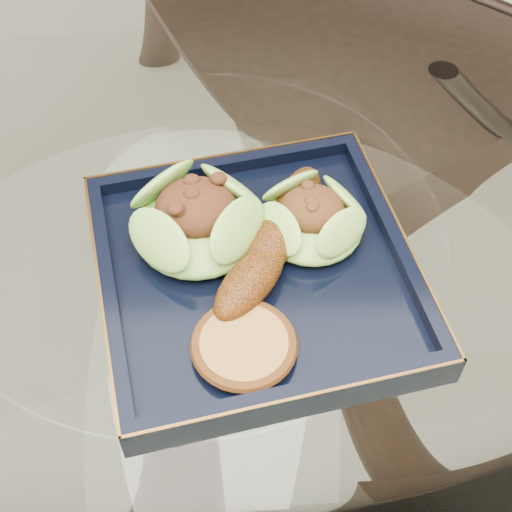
{
  "coord_description": "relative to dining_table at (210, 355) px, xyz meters",
  "views": [
    {
      "loc": [
        0.04,
        -0.4,
        1.28
      ],
      "look_at": [
        0.05,
        -0.02,
        0.8
      ],
      "focal_mm": 50.0,
      "sensor_mm": 36.0,
      "label": 1
    }
  ],
  "objects": [
    {
      "name": "dining_table",
      "position": [
        0.0,
        0.0,
        0.0
      ],
      "size": [
        1.13,
        1.13,
        0.77
      ],
      "color": "white",
      "rests_on": "ground"
    },
    {
      "name": "dining_chair",
      "position": [
        0.16,
        0.55,
        -0.0
      ],
      "size": [
        0.6,
        0.6,
        1.06
      ],
      "rotation": [
        0.0,
        0.0,
        0.38
      ],
      "color": "black",
      "rests_on": "ground"
    },
    {
      "name": "navy_plate",
      "position": [
        0.05,
        -0.02,
        0.17
      ],
      "size": [
        0.32,
        0.32,
        0.02
      ],
      "primitive_type": "cube",
      "rotation": [
        0.0,
        0.0,
        0.2
      ],
      "color": "black",
      "rests_on": "dining_table"
    },
    {
      "name": "lettuce_wrap_left",
      "position": [
        -0.0,
        0.01,
        0.2
      ],
      "size": [
        0.15,
        0.15,
        0.04
      ],
      "primitive_type": "ellipsoid",
      "rotation": [
        0.0,
        0.0,
        0.42
      ],
      "color": "#558B28",
      "rests_on": "navy_plate"
    },
    {
      "name": "lettuce_wrap_right",
      "position": [
        0.1,
        0.02,
        0.2
      ],
      "size": [
        0.11,
        0.11,
        0.03
      ],
      "primitive_type": "ellipsoid",
      "rotation": [
        0.0,
        0.0,
        0.18
      ],
      "color": "#5F982C",
      "rests_on": "navy_plate"
    },
    {
      "name": "roasted_plantain",
      "position": [
        0.07,
        -0.01,
        0.2
      ],
      "size": [
        0.12,
        0.18,
        0.03
      ],
      "primitive_type": "ellipsoid",
      "rotation": [
        0.0,
        0.0,
        1.08
      ],
      "color": "#6B340B",
      "rests_on": "navy_plate"
    },
    {
      "name": "crumb_patty",
      "position": [
        0.04,
        -0.11,
        0.19
      ],
      "size": [
        0.09,
        0.09,
        0.01
      ],
      "primitive_type": "cylinder",
      "rotation": [
        0.0,
        0.0,
        -0.27
      ],
      "color": "#AB7C39",
      "rests_on": "navy_plate"
    }
  ]
}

